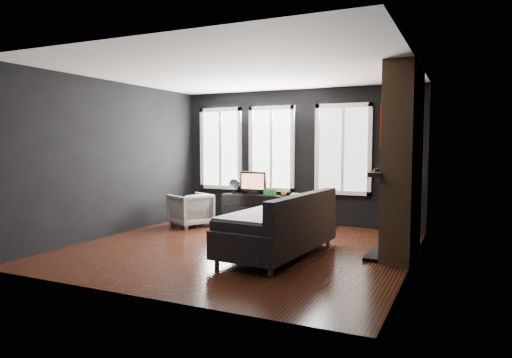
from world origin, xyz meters
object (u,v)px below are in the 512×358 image
at_px(armchair, 190,208).
at_px(mug, 284,193).
at_px(monitor, 253,181).
at_px(mantel_vase, 390,162).
at_px(sofa, 278,223).
at_px(media_console, 264,208).
at_px(book, 294,190).

distance_m(armchair, mug, 1.87).
height_order(monitor, mantel_vase, mantel_vase).
bearing_deg(mug, armchair, -148.48).
bearing_deg(sofa, monitor, 127.51).
height_order(media_console, book, book).
bearing_deg(armchair, monitor, 165.90).
bearing_deg(book, sofa, -75.15).
bearing_deg(sofa, armchair, 154.66).
relative_size(mug, book, 0.56).
bearing_deg(book, mug, -149.32).
bearing_deg(mug, mantel_vase, -27.11).
distance_m(sofa, mug, 2.54).
bearing_deg(mantel_vase, monitor, 157.99).
bearing_deg(media_console, armchair, -139.33).
xyz_separation_m(sofa, mantel_vase, (1.36, 1.26, 0.87)).
height_order(armchair, mug, armchair).
bearing_deg(book, media_console, -175.54).
bearing_deg(media_console, mug, -9.14).
height_order(sofa, book, sofa).
bearing_deg(armchair, book, 148.34).
xyz_separation_m(sofa, monitor, (-1.54, 2.44, 0.37)).
relative_size(armchair, media_console, 0.43).
relative_size(media_console, monitor, 2.83).
height_order(sofa, armchair, sofa).
bearing_deg(media_console, monitor, -178.57).
bearing_deg(sofa, book, 109.99).
distance_m(armchair, book, 2.09).
xyz_separation_m(mug, mantel_vase, (2.21, -1.13, 0.70)).
distance_m(media_console, monitor, 0.59).
bearing_deg(mug, book, 30.68).
xyz_separation_m(armchair, mug, (1.58, 0.97, 0.28)).
bearing_deg(book, monitor, -175.78).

